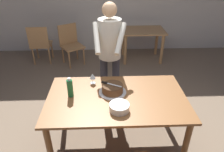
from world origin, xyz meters
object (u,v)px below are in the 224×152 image
(main_dining_table, at_px, (117,103))
(wine_glass_near, at_px, (93,76))
(plate_stack, at_px, (119,107))
(cake_knife, at_px, (107,83))
(cake_on_platter, at_px, (112,89))
(water_bottle, at_px, (70,88))
(background_chair_1, at_px, (40,43))
(background_chair_0, at_px, (71,43))
(person_cutting_cake, at_px, (110,49))
(background_table, at_px, (142,37))

(main_dining_table, height_order, wine_glass_near, wine_glass_near)
(plate_stack, bearing_deg, cake_knife, 108.27)
(cake_on_platter, height_order, water_bottle, water_bottle)
(water_bottle, bearing_deg, background_chair_1, 112.89)
(cake_on_platter, bearing_deg, cake_knife, 152.35)
(main_dining_table, height_order, background_chair_1, background_chair_1)
(plate_stack, bearing_deg, wine_glass_near, 118.56)
(cake_on_platter, xyz_separation_m, plate_stack, (0.06, -0.34, -0.01))
(background_chair_0, xyz_separation_m, background_chair_1, (-0.70, 0.03, 0.00))
(cake_on_platter, distance_m, wine_glass_near, 0.35)
(cake_on_platter, bearing_deg, water_bottle, -174.07)
(cake_knife, relative_size, wine_glass_near, 1.73)
(person_cutting_cake, bearing_deg, main_dining_table, -85.03)
(wine_glass_near, bearing_deg, background_chair_0, 105.54)
(background_table, height_order, background_chair_0, background_chair_0)
(water_bottle, relative_size, person_cutting_cake, 0.15)
(cake_knife, height_order, wine_glass_near, wine_glass_near)
(plate_stack, xyz_separation_m, background_chair_1, (-1.62, 2.78, -0.30))
(plate_stack, relative_size, background_table, 0.22)
(cake_knife, distance_m, background_chair_1, 2.86)
(plate_stack, bearing_deg, main_dining_table, 93.26)
(background_table, bearing_deg, main_dining_table, -106.20)
(cake_knife, distance_m, water_bottle, 0.45)
(person_cutting_cake, relative_size, background_chair_1, 1.91)
(cake_on_platter, xyz_separation_m, background_table, (0.81, 2.54, -0.22))
(background_chair_0, relative_size, background_chair_1, 1.00)
(main_dining_table, relative_size, person_cutting_cake, 0.97)
(plate_stack, xyz_separation_m, person_cutting_cake, (-0.08, 0.95, 0.29))
(cake_on_platter, relative_size, plate_stack, 1.55)
(background_chair_0, bearing_deg, cake_knife, -71.53)
(main_dining_table, height_order, plate_stack, plate_stack)
(main_dining_table, xyz_separation_m, water_bottle, (-0.55, 0.04, 0.21))
(main_dining_table, bearing_deg, background_chair_1, 122.31)
(cake_on_platter, relative_size, wine_glass_near, 2.36)
(main_dining_table, xyz_separation_m, background_table, (0.77, 2.64, -0.07))
(plate_stack, bearing_deg, person_cutting_cake, 94.53)
(cake_knife, bearing_deg, background_table, 70.74)
(main_dining_table, bearing_deg, wine_glass_near, 132.29)
(background_table, bearing_deg, wine_glass_near, -114.72)
(wine_glass_near, bearing_deg, main_dining_table, -47.71)
(water_bottle, bearing_deg, person_cutting_cake, 53.45)
(cake_on_platter, bearing_deg, wine_glass_near, 137.48)
(cake_knife, bearing_deg, water_bottle, -169.00)
(background_table, distance_m, background_chair_0, 1.68)
(person_cutting_cake, distance_m, background_chair_0, 2.08)
(cake_knife, xyz_separation_m, plate_stack, (0.12, -0.38, -0.08))
(cake_on_platter, relative_size, water_bottle, 1.36)
(main_dining_table, bearing_deg, background_table, 73.80)
(wine_glass_near, bearing_deg, person_cutting_cake, 57.98)
(background_chair_1, bearing_deg, cake_on_platter, -57.45)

